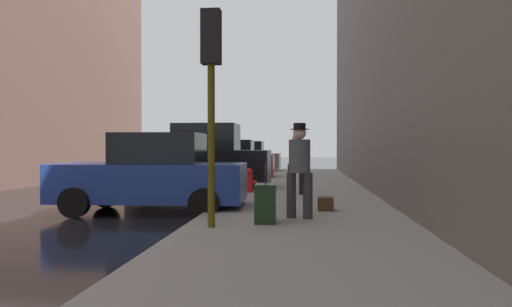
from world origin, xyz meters
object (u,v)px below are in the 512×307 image
object	(u,v)px
traffic_light	(211,70)
rolling_suitcase	(265,203)
pedestrian_in_red_jacket	(297,160)
duffel_bag	(325,204)
parked_black_suv	(202,160)
parked_blue_sedan	(153,175)
fire_hydrant	(250,180)
pedestrian_with_beanie	(300,165)
parked_red_hatchback	(228,161)
parked_gray_coupe	(243,158)

from	to	relation	value
traffic_light	rolling_suitcase	bearing A→B (deg)	34.48
pedestrian_in_red_jacket	duffel_bag	size ratio (longest dim) A/B	3.89
parked_black_suv	rolling_suitcase	bearing A→B (deg)	-70.50
parked_blue_sedan	parked_black_suv	world-z (taller)	parked_black_suv
duffel_bag	fire_hydrant	bearing A→B (deg)	117.35
pedestrian_with_beanie	pedestrian_in_red_jacket	world-z (taller)	pedestrian_with_beanie
parked_blue_sedan	parked_red_hatchback	distance (m)	11.30
parked_gray_coupe	parked_black_suv	bearing A→B (deg)	-90.00
parked_blue_sedan	parked_red_hatchback	bearing A→B (deg)	90.00
parked_gray_coupe	duffel_bag	world-z (taller)	parked_gray_coupe
parked_gray_coupe	pedestrian_in_red_jacket	xyz separation A→B (m)	(3.18, -13.87, 0.26)
duffel_bag	traffic_light	bearing A→B (deg)	-129.47
traffic_light	duffel_bag	world-z (taller)	traffic_light
parked_black_suv	traffic_light	size ratio (longest dim) A/B	1.28
parked_gray_coupe	rolling_suitcase	distance (m)	19.30
parked_blue_sedan	traffic_light	bearing A→B (deg)	-56.16
parked_red_hatchback	pedestrian_with_beanie	world-z (taller)	pedestrian_with_beanie
duffel_bag	parked_red_hatchback	bearing A→B (deg)	108.22
pedestrian_in_red_jacket	rolling_suitcase	size ratio (longest dim) A/B	1.64
parked_red_hatchback	pedestrian_in_red_jacket	world-z (taller)	pedestrian_in_red_jacket
traffic_light	pedestrian_in_red_jacket	xyz separation A→B (m)	(1.33, 5.83, -1.65)
fire_hydrant	parked_red_hatchback	bearing A→B (deg)	103.14
parked_red_hatchback	pedestrian_with_beanie	distance (m)	13.31
parked_black_suv	parked_gray_coupe	bearing A→B (deg)	90.00
parked_blue_sedan	duffel_bag	distance (m)	3.89
parked_gray_coupe	duffel_bag	bearing A→B (deg)	-77.49
fire_hydrant	traffic_light	size ratio (longest dim) A/B	0.20
parked_blue_sedan	traffic_light	size ratio (longest dim) A/B	1.18
parked_red_hatchback	fire_hydrant	distance (m)	7.94
fire_hydrant	parked_gray_coupe	bearing A→B (deg)	97.69
parked_blue_sedan	pedestrian_in_red_jacket	xyz separation A→B (m)	(3.18, 3.06, 0.26)
parked_blue_sedan	parked_red_hatchback	size ratio (longest dim) A/B	1.01
pedestrian_in_red_jacket	rolling_suitcase	bearing A→B (deg)	-95.17
pedestrian_in_red_jacket	parked_red_hatchback	bearing A→B (deg)	111.13
pedestrian_with_beanie	parked_gray_coupe	bearing A→B (deg)	100.11
parked_blue_sedan	traffic_light	distance (m)	3.84
parked_blue_sedan	duffel_bag	size ratio (longest dim) A/B	9.67
fire_hydrant	duffel_bag	size ratio (longest dim) A/B	1.60
parked_red_hatchback	parked_gray_coupe	world-z (taller)	same
traffic_light	duffel_bag	distance (m)	3.98
parked_black_suv	pedestrian_with_beanie	world-z (taller)	parked_black_suv
parked_red_hatchback	traffic_light	distance (m)	14.31
fire_hydrant	duffel_bag	distance (m)	4.43
parked_black_suv	fire_hydrant	size ratio (longest dim) A/B	6.55
pedestrian_with_beanie	duffel_bag	size ratio (longest dim) A/B	4.04
parked_blue_sedan	rolling_suitcase	bearing A→B (deg)	-38.78
parked_blue_sedan	pedestrian_with_beanie	size ratio (longest dim) A/B	2.39
duffel_bag	pedestrian_in_red_jacket	bearing A→B (deg)	100.81
parked_blue_sedan	pedestrian_with_beanie	xyz separation A→B (m)	(3.30, -1.59, 0.29)
fire_hydrant	parked_blue_sedan	bearing A→B (deg)	-116.79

